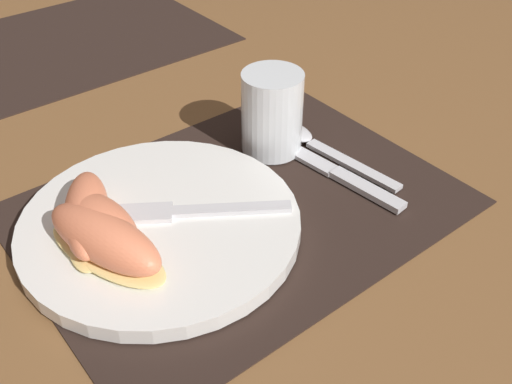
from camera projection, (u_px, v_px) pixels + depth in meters
name	position (u px, v px, depth m)	size (l,w,h in m)	color
ground_plane	(240.00, 207.00, 0.62)	(3.00, 3.00, 0.00)	brown
placemat	(240.00, 206.00, 0.62)	(0.43, 0.32, 0.00)	black
placemat_far	(75.00, 40.00, 0.94)	(0.43, 0.32, 0.00)	black
plate	(160.00, 225.00, 0.58)	(0.27, 0.27, 0.02)	white
juice_glass	(272.00, 117.00, 0.67)	(0.07, 0.07, 0.10)	silver
knife	(322.00, 166.00, 0.67)	(0.04, 0.23, 0.01)	silver
spoon	(306.00, 139.00, 0.71)	(0.04, 0.19, 0.01)	silver
fork	(180.00, 212.00, 0.58)	(0.17, 0.12, 0.00)	silver
citrus_wedge_0	(87.00, 216.00, 0.55)	(0.10, 0.13, 0.04)	#F4DB84
citrus_wedge_1	(102.00, 227.00, 0.54)	(0.06, 0.11, 0.04)	#F4DB84
citrus_wedge_2	(107.00, 244.00, 0.52)	(0.09, 0.14, 0.04)	#F4DB84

